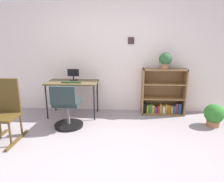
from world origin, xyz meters
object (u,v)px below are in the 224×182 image
keyboard (71,82)px  office_chair (67,109)px  bookshelf_low (163,95)px  desk (73,84)px  potted_plant_floor (214,114)px  rocking_chair (5,110)px  monitor (73,75)px  potted_plant_on_shelf (165,60)px

keyboard → office_chair: 0.64m
office_chair → bookshelf_low: bearing=25.2°
desk → keyboard: 0.14m
office_chair → potted_plant_floor: office_chair is taller
desk → rocking_chair: 1.36m
keyboard → office_chair: (0.04, -0.51, -0.38)m
monitor → desk: bearing=-89.1°
office_chair → rocking_chair: rocking_chair is taller
monitor → office_chair: size_ratio=0.29×
desk → potted_plant_on_shelf: 1.95m
monitor → bookshelf_low: bearing=3.6°
rocking_chair → potted_plant_on_shelf: potted_plant_on_shelf is taller
monitor → office_chair: monitor is taller
monitor → potted_plant_on_shelf: 1.91m
office_chair → bookshelf_low: size_ratio=0.84×
monitor → potted_plant_floor: (2.70, -0.51, -0.62)m
monitor → potted_plant_floor: bearing=-10.8°
office_chair → bookshelf_low: bookshelf_low is taller
desk → potted_plant_on_shelf: bearing=5.3°
rocking_chair → bookshelf_low: (2.67, 1.31, -0.07)m
potted_plant_floor → monitor: bearing=169.2°
monitor → potted_plant_floor: size_ratio=0.56×
bookshelf_low → potted_plant_floor: size_ratio=2.29×
bookshelf_low → office_chair: bearing=-154.8°
rocking_chair → desk: bearing=53.9°
bookshelf_low → keyboard: bearing=-169.4°
desk → rocking_chair: size_ratio=1.07×
monitor → keyboard: bearing=-86.8°
bookshelf_low → potted_plant_floor: bearing=-37.5°
rocking_chair → potted_plant_floor: rocking_chair is taller
potted_plant_on_shelf → potted_plant_floor: (0.82, -0.58, -0.93)m
rocking_chair → office_chair: bearing=28.4°
office_chair → desk: bearing=94.4°
bookshelf_low → desk: bearing=-173.0°
bookshelf_low → monitor: bearing=-176.4°
bookshelf_low → potted_plant_floor: (0.82, -0.63, -0.19)m
desk → rocking_chair: (-0.79, -1.08, -0.18)m
keyboard → potted_plant_floor: bearing=-6.0°
office_chair → potted_plant_on_shelf: bearing=23.7°
desk → potted_plant_floor: 2.77m
keyboard → potted_plant_on_shelf: (1.87, 0.29, 0.42)m
keyboard → potted_plant_floor: keyboard is taller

